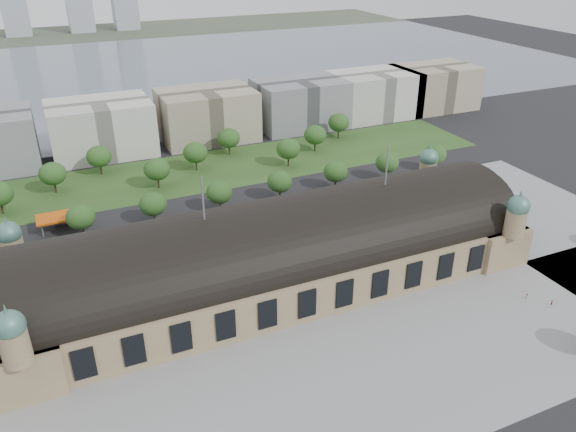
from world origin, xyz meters
name	(u,v)px	position (x,y,z in m)	size (l,w,h in m)	color
ground	(277,284)	(0.00, 0.00, 0.00)	(900.00, 900.00, 0.00)	black
station	(276,254)	(0.00, 0.00, 10.28)	(150.00, 48.40, 44.30)	#9C8361
plaza_south	(389,371)	(10.00, -44.00, 0.00)	(190.00, 48.00, 0.12)	gray
plaza_east	(540,219)	(103.00, 0.00, 0.00)	(56.00, 100.00, 0.12)	gray
road_slab	(177,240)	(-20.00, 38.00, 0.00)	(260.00, 26.00, 0.10)	black
grass_belt	(156,178)	(-15.00, 93.00, 0.00)	(300.00, 45.00, 0.10)	#29471C
petrol_station	(61,217)	(-53.91, 65.28, 2.95)	(14.00, 13.00, 5.05)	#C44F0B
lake	(115,74)	(0.00, 298.00, 0.00)	(700.00, 320.00, 0.08)	slate
far_shore	(84,33)	(0.00, 498.00, 0.00)	(700.00, 120.00, 0.14)	#44513D
office_3	(101,128)	(-30.00, 133.00, 12.00)	(45.00, 32.00, 24.00)	silver
office_4	(207,115)	(20.00, 133.00, 12.00)	(45.00, 32.00, 24.00)	tan
office_5	(300,104)	(70.00, 133.00, 12.00)	(45.00, 32.00, 24.00)	gray
office_6	(374,94)	(115.00, 133.00, 12.00)	(45.00, 32.00, 24.00)	silver
office_7	(433,87)	(155.00, 133.00, 12.00)	(45.00, 32.00, 24.00)	tan
tree_row_2	(1,231)	(-72.00, 53.00, 7.43)	(9.60, 9.60, 11.52)	#2D2116
tree_row_3	(81,217)	(-48.00, 53.00, 7.43)	(9.60, 9.60, 11.52)	#2D2116
tree_row_4	(153,204)	(-24.00, 53.00, 7.43)	(9.60, 9.60, 11.52)	#2D2116
tree_row_5	(219,193)	(0.00, 53.00, 7.43)	(9.60, 9.60, 11.52)	#2D2116
tree_row_6	(280,182)	(24.00, 53.00, 7.43)	(9.60, 9.60, 11.52)	#2D2116
tree_row_7	(336,172)	(48.00, 53.00, 7.43)	(9.60, 9.60, 11.52)	#2D2116
tree_row_8	(387,163)	(72.00, 53.00, 7.43)	(9.60, 9.60, 11.52)	#2D2116
tree_row_9	(435,154)	(96.00, 53.00, 7.43)	(9.60, 9.60, 11.52)	#2D2116
tree_belt_4	(53,174)	(-54.00, 95.00, 8.05)	(10.40, 10.40, 12.48)	#2D2116
tree_belt_5	(99,156)	(-35.00, 107.00, 8.05)	(10.40, 10.40, 12.48)	#2D2116
tree_belt_6	(157,169)	(-16.00, 83.00, 8.05)	(10.40, 10.40, 12.48)	#2D2116
tree_belt_7	(195,153)	(3.00, 95.00, 8.05)	(10.40, 10.40, 12.48)	#2D2116
tree_belt_8	(229,138)	(22.00, 107.00, 8.05)	(10.40, 10.40, 12.48)	#2D2116
tree_belt_9	(288,149)	(41.00, 83.00, 8.05)	(10.40, 10.40, 12.48)	#2D2116
tree_belt_10	(315,135)	(60.00, 95.00, 8.05)	(10.40, 10.40, 12.48)	#2D2116
tree_belt_11	(339,123)	(79.00, 107.00, 8.05)	(10.40, 10.40, 12.48)	#2D2116
traffic_car_2	(73,260)	(-52.87, 36.96, 0.80)	(2.65, 5.75, 1.60)	black
traffic_car_3	(193,224)	(-12.16, 45.77, 0.76)	(2.14, 5.25, 1.52)	maroon
traffic_car_4	(226,232)	(-3.75, 35.44, 0.81)	(1.92, 4.78, 1.63)	#172241
traffic_car_5	(325,202)	(38.18, 42.64, 0.67)	(1.42, 4.06, 1.34)	slate
traffic_car_6	(430,191)	(80.58, 34.88, 0.68)	(2.27, 4.92, 1.37)	#BABABC
parked_car_0	(46,294)	(-61.59, 21.00, 0.70)	(1.49, 4.28, 1.41)	black
parked_car_1	(56,289)	(-58.90, 22.74, 0.83)	(2.75, 5.96, 1.66)	maroon
parked_car_2	(63,285)	(-56.81, 24.05, 0.76)	(2.12, 5.22, 1.51)	#1C1C4E
parked_car_3	(133,268)	(-36.72, 25.00, 0.66)	(1.56, 3.88, 1.32)	#515458
parked_car_4	(100,275)	(-46.46, 25.00, 0.68)	(1.45, 4.15, 1.37)	silver
parked_car_5	(96,276)	(-47.65, 25.00, 0.74)	(2.44, 5.30, 1.47)	#9CA0A4
parked_car_6	(196,260)	(-18.00, 21.27, 0.80)	(2.25, 5.54, 1.61)	black
bus_west	(241,232)	(0.46, 32.00, 1.60)	(2.69, 11.48, 3.20)	red
bus_mid	(300,219)	(22.73, 32.00, 1.70)	(2.86, 12.24, 3.41)	beige
bus_east	(289,222)	(18.35, 32.00, 1.60)	(2.69, 11.52, 3.21)	#B9B4AC
pedestrian_0	(527,296)	(61.23, -35.17, 0.77)	(0.75, 0.43, 1.54)	gray
pedestrian_1	(552,303)	(65.10, -40.38, 0.83)	(0.60, 0.39, 1.65)	gray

